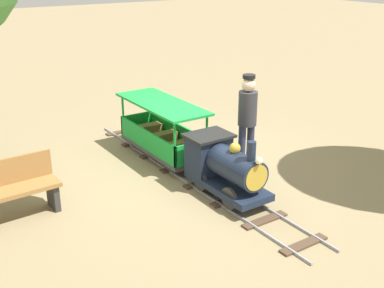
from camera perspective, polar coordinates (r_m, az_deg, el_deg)
ground_plane at (r=8.08m, az=-1.01°, el=-3.11°), size 60.00×60.00×0.00m
track at (r=7.89m, az=-0.10°, el=-3.56°), size 0.71×5.70×0.04m
locomotive at (r=7.06m, az=3.79°, el=-2.53°), size 0.67×1.45×1.00m
passenger_car at (r=8.45m, az=-3.49°, el=1.08°), size 0.77×2.00×0.97m
conductor_person at (r=7.78m, az=6.53°, el=3.34°), size 0.30×0.30×1.62m
park_bench at (r=6.90m, az=-20.77°, el=-5.16°), size 1.32×0.45×0.82m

